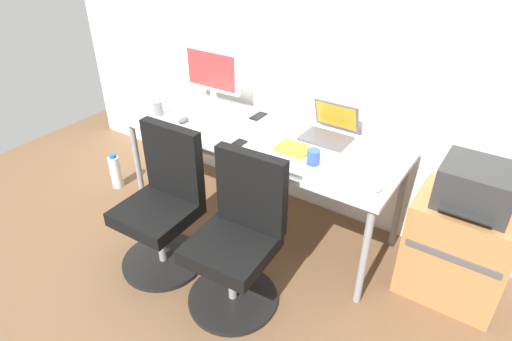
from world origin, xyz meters
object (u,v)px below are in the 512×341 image
(printer, at_px, (477,186))
(desktop_monitor, at_px, (212,73))
(office_chair_right, at_px, (238,241))
(office_chair_left, at_px, (164,207))
(open_laptop, at_px, (330,129))
(water_bottle_on_floor, at_px, (116,171))
(coffee_mug, at_px, (313,157))
(side_cabinet, at_px, (457,249))

(printer, xyz_separation_m, desktop_monitor, (-1.90, 0.13, 0.22))
(office_chair_right, bearing_deg, office_chair_left, 179.99)
(office_chair_left, bearing_deg, open_laptop, 52.78)
(printer, height_order, open_laptop, open_laptop)
(water_bottle_on_floor, xyz_separation_m, coffee_mug, (1.73, 0.13, 0.63))
(side_cabinet, distance_m, printer, 0.44)
(office_chair_left, distance_m, water_bottle_on_floor, 1.09)
(water_bottle_on_floor, height_order, coffee_mug, coffee_mug)
(office_chair_right, xyz_separation_m, coffee_mug, (0.18, 0.52, 0.35))
(printer, bearing_deg, office_chair_right, -143.87)
(office_chair_right, height_order, open_laptop, open_laptop)
(office_chair_left, xyz_separation_m, office_chair_right, (0.58, -0.00, 0.00))
(office_chair_right, xyz_separation_m, desktop_monitor, (-0.86, 0.89, 0.56))
(office_chair_right, xyz_separation_m, side_cabinet, (1.04, 0.76, -0.10))
(side_cabinet, bearing_deg, open_laptop, 171.35)
(office_chair_left, xyz_separation_m, desktop_monitor, (-0.29, 0.89, 0.56))
(side_cabinet, xyz_separation_m, open_laptop, (-0.93, 0.14, 0.46))
(coffee_mug, bearing_deg, office_chair_left, -145.37)
(office_chair_left, distance_m, coffee_mug, 0.98)
(office_chair_left, xyz_separation_m, coffee_mug, (0.76, 0.52, 0.35))
(office_chair_left, relative_size, printer, 2.35)
(side_cabinet, bearing_deg, coffee_mug, -164.67)
(office_chair_right, bearing_deg, water_bottle_on_floor, 165.86)
(open_laptop, bearing_deg, office_chair_left, -127.22)
(printer, bearing_deg, open_laptop, 171.30)
(side_cabinet, bearing_deg, water_bottle_on_floor, -171.97)
(water_bottle_on_floor, distance_m, open_laptop, 1.85)
(side_cabinet, distance_m, open_laptop, 1.05)
(open_laptop, bearing_deg, water_bottle_on_floor, -162.99)
(office_chair_left, distance_m, open_laptop, 1.19)
(side_cabinet, relative_size, printer, 1.60)
(side_cabinet, relative_size, water_bottle_on_floor, 2.07)
(office_chair_left, height_order, open_laptop, open_laptop)
(office_chair_left, height_order, side_cabinet, office_chair_left)
(water_bottle_on_floor, distance_m, coffee_mug, 1.85)
(office_chair_right, bearing_deg, desktop_monitor, 134.26)
(desktop_monitor, bearing_deg, coffee_mug, -19.34)
(desktop_monitor, bearing_deg, printer, -3.94)
(open_laptop, height_order, coffee_mug, open_laptop)
(printer, relative_size, desktop_monitor, 0.83)
(side_cabinet, distance_m, coffee_mug, 1.00)
(office_chair_left, height_order, printer, office_chair_left)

